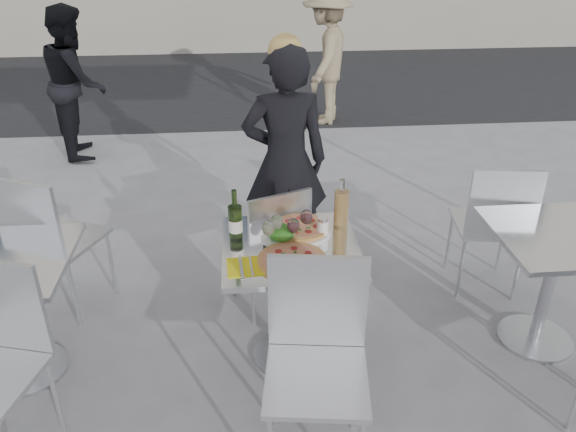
{
  "coord_description": "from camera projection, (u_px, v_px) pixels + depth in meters",
  "views": [
    {
      "loc": [
        -0.24,
        -2.53,
        2.28
      ],
      "look_at": [
        0.0,
        0.15,
        0.85
      ],
      "focal_mm": 35.0,
      "sensor_mm": 36.0,
      "label": 1
    }
  ],
  "objects": [
    {
      "name": "pedestrian_b",
      "position": [
        326.0,
        57.0,
        6.76
      ],
      "size": [
        0.92,
        1.19,
        1.62
      ],
      "primitive_type": "imported",
      "rotation": [
        0.0,
        0.0,
        4.37
      ],
      "color": "#907D5C",
      "rests_on": "ground"
    },
    {
      "name": "wineglass_red_a",
      "position": [
        293.0,
        227.0,
        2.92
      ],
      "size": [
        0.07,
        0.07,
        0.16
      ],
      "color": "white",
      "rests_on": "main_table"
    },
    {
      "name": "wineglass_white_b",
      "position": [
        276.0,
        223.0,
        2.96
      ],
      "size": [
        0.07,
        0.07,
        0.16
      ],
      "color": "white",
      "rests_on": "main_table"
    },
    {
      "name": "salad_plate",
      "position": [
        281.0,
        234.0,
        3.01
      ],
      "size": [
        0.22,
        0.22,
        0.09
      ],
      "color": "white",
      "rests_on": "main_table"
    },
    {
      "name": "main_table",
      "position": [
        290.0,
        279.0,
        3.06
      ],
      "size": [
        0.72,
        0.72,
        0.75
      ],
      "color": "#B7BABF",
      "rests_on": "ground"
    },
    {
      "name": "napkin_right",
      "position": [
        346.0,
        270.0,
        2.76
      ],
      "size": [
        0.21,
        0.21,
        0.01
      ],
      "rotation": [
        0.0,
        0.0,
        0.21
      ],
      "color": "yellow",
      "rests_on": "main_table"
    },
    {
      "name": "wineglass_red_b",
      "position": [
        306.0,
        218.0,
        3.01
      ],
      "size": [
        0.07,
        0.07,
        0.16
      ],
      "color": "white",
      "rests_on": "main_table"
    },
    {
      "name": "chair_far",
      "position": [
        273.0,
        241.0,
        3.45
      ],
      "size": [
        0.53,
        0.54,
        0.89
      ],
      "rotation": [
        0.0,
        0.0,
        3.52
      ],
      "color": "silver",
      "rests_on": "ground"
    },
    {
      "name": "chair_near",
      "position": [
        317.0,
        348.0,
        2.5
      ],
      "size": [
        0.51,
        0.52,
        0.99
      ],
      "rotation": [
        0.0,
        0.0,
        -0.14
      ],
      "color": "silver",
      "rests_on": "ground"
    },
    {
      "name": "street_asphalt",
      "position": [
        253.0,
        79.0,
        9.03
      ],
      "size": [
        24.0,
        5.0,
        0.0
      ],
      "primitive_type": "cube",
      "color": "black",
      "rests_on": "ground"
    },
    {
      "name": "side_table_right",
      "position": [
        553.0,
        266.0,
        3.18
      ],
      "size": [
        0.72,
        0.72,
        0.75
      ],
      "color": "#B7BABF",
      "rests_on": "ground"
    },
    {
      "name": "wine_bottle",
      "position": [
        235.0,
        221.0,
        2.97
      ],
      "size": [
        0.07,
        0.08,
        0.29
      ],
      "color": "#36531F",
      "rests_on": "main_table"
    },
    {
      "name": "side_table_left",
      "position": [
        6.0,
        294.0,
        2.94
      ],
      "size": [
        0.72,
        0.72,
        0.75
      ],
      "color": "#B7BABF",
      "rests_on": "ground"
    },
    {
      "name": "pedestrian_a",
      "position": [
        75.0,
        82.0,
        5.82
      ],
      "size": [
        0.74,
        0.87,
        1.56
      ],
      "primitive_type": "imported",
      "rotation": [
        0.0,
        0.0,
        1.79
      ],
      "color": "black",
      "rests_on": "ground"
    },
    {
      "name": "woman_diner",
      "position": [
        285.0,
        162.0,
        3.84
      ],
      "size": [
        0.6,
        0.4,
        1.61
      ],
      "primitive_type": "imported",
      "rotation": [
        0.0,
        0.0,
        3.17
      ],
      "color": "black",
      "rests_on": "ground"
    },
    {
      "name": "side_chair_rfar",
      "position": [
        494.0,
        219.0,
        3.62
      ],
      "size": [
        0.49,
        0.5,
        0.96
      ],
      "rotation": [
        0.0,
        0.0,
        3.0
      ],
      "color": "silver",
      "rests_on": "ground"
    },
    {
      "name": "sugar_shaker",
      "position": [
        323.0,
        227.0,
        3.04
      ],
      "size": [
        0.06,
        0.06,
        0.11
      ],
      "color": "white",
      "rests_on": "main_table"
    },
    {
      "name": "wineglass_white_a",
      "position": [
        268.0,
        229.0,
        2.9
      ],
      "size": [
        0.07,
        0.07,
        0.16
      ],
      "color": "white",
      "rests_on": "main_table"
    },
    {
      "name": "ground",
      "position": [
        290.0,
        355.0,
        3.32
      ],
      "size": [
        80.0,
        80.0,
        0.0
      ],
      "primitive_type": "plane",
      "color": "slate"
    },
    {
      "name": "pizza_near",
      "position": [
        292.0,
        260.0,
        2.82
      ],
      "size": [
        0.35,
        0.35,
        0.02
      ],
      "color": "tan",
      "rests_on": "main_table"
    },
    {
      "name": "napkin_left",
      "position": [
        245.0,
        266.0,
        2.78
      ],
      "size": [
        0.19,
        0.2,
        0.01
      ],
      "rotation": [
        0.0,
        0.0,
        0.06
      ],
      "color": "yellow",
      "rests_on": "main_table"
    },
    {
      "name": "side_chair_lfar",
      "position": [
        47.0,
        235.0,
        3.41
      ],
      "size": [
        0.6,
        0.61,
        0.99
      ],
      "rotation": [
        0.0,
        0.0,
        2.71
      ],
      "color": "silver",
      "rests_on": "ground"
    },
    {
      "name": "pizza_far",
      "position": [
        301.0,
        228.0,
        3.1
      ],
      "size": [
        0.35,
        0.35,
        0.03
      ],
      "color": "white",
      "rests_on": "main_table"
    },
    {
      "name": "carafe",
      "position": [
        341.0,
        208.0,
        3.09
      ],
      "size": [
        0.08,
        0.08,
        0.29
      ],
      "color": "tan",
      "rests_on": "main_table"
    }
  ]
}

